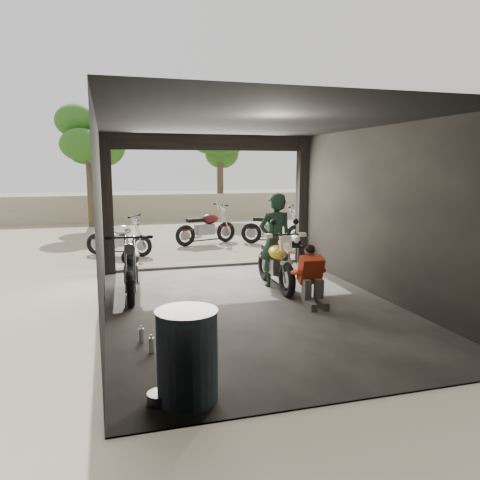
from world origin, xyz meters
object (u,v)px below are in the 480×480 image
outside_bike_c (274,225)px  rider (275,240)px  main_bike (275,259)px  sign_post (345,201)px  oil_drum (187,357)px  outside_bike_b (206,225)px  stool (293,248)px  outside_bike_a (118,235)px  left_bike (131,264)px  helmet (295,240)px  mechanic (313,278)px

outside_bike_c → rider: size_ratio=0.96×
rider → outside_bike_c: bearing=-112.8°
main_bike → sign_post: 4.02m
rider → oil_drum: 4.99m
main_bike → outside_bike_b: outside_bike_b is taller
oil_drum → sign_post: 8.67m
stool → outside_bike_a: bearing=147.6°
oil_drum → stool: bearing=58.7°
left_bike → rider: bearing=2.7°
outside_bike_c → outside_bike_a: bearing=127.9°
outside_bike_b → helmet: outside_bike_b is taller
outside_bike_a → helmet: bearing=-94.6°
outside_bike_a → helmet: outside_bike_a is taller
outside_bike_c → helmet: outside_bike_c is taller
outside_bike_c → stool: (-0.68, -3.24, -0.16)m
left_bike → stool: bearing=26.6°
left_bike → oil_drum: bearing=-81.5°
main_bike → left_bike: (-2.84, 0.22, 0.01)m
main_bike → sign_post: (2.94, 2.58, 0.92)m
stool → oil_drum: 7.02m
outside_bike_b → stool: size_ratio=3.48×
outside_bike_b → oil_drum: (-2.27, -9.88, -0.14)m
helmet → sign_post: 2.07m
main_bike → mechanic: 1.38m
mechanic → sign_post: size_ratio=0.46×
outside_bike_c → helmet: 3.32m
outside_bike_c → helmet: size_ratio=6.45×
outside_bike_b → stool: 4.13m
outside_bike_c → stool: size_ratio=3.45×
oil_drum → mechanic: bearing=45.5°
main_bike → rider: size_ratio=0.95×
outside_bike_a → mechanic: 6.68m
main_bike → outside_bike_a: 5.40m
outside_bike_a → main_bike: bearing=-119.0°
outside_bike_a → mechanic: (3.16, -5.88, -0.05)m
helmet → oil_drum: bearing=-144.1°
left_bike → mechanic: (3.04, -1.58, -0.10)m
mechanic → oil_drum: (-2.69, -2.74, -0.03)m
outside_bike_b → outside_bike_c: 2.16m
outside_bike_a → oil_drum: size_ratio=1.71×
helmet → sign_post: (1.74, 0.70, 0.87)m
mechanic → stool: bearing=75.7°
outside_bike_a → stool: bearing=-94.7°
helmet → oil_drum: oil_drum is taller
left_bike → mechanic: 3.43m
oil_drum → helmet: bearing=58.4°
outside_bike_c → oil_drum: size_ratio=1.88×
main_bike → outside_bike_a: size_ratio=1.08×
outside_bike_b → mechanic: 7.16m
mechanic → helmet: mechanic is taller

